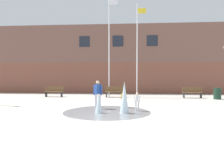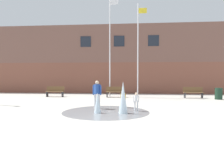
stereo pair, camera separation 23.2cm
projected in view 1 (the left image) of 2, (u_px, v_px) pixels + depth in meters
name	position (u px, v px, depth m)	size (l,w,h in m)	color
ground_plane	(93.00, 131.00, 7.40)	(100.00, 100.00, 0.00)	#B2ADA3
library_building	(119.00, 61.00, 25.55)	(36.00, 6.05, 7.21)	brown
splash_fountain	(114.00, 102.00, 10.95)	(4.48, 4.48, 1.59)	gray
park_bench_left_of_flagpoles	(54.00, 91.00, 19.26)	(1.60, 0.44, 0.91)	#28282D
park_bench_under_left_flagpole	(115.00, 92.00, 18.85)	(1.60, 0.44, 0.91)	#28282D
park_bench_far_right	(192.00, 92.00, 18.31)	(1.60, 0.44, 0.91)	#28282D
child_running	(124.00, 98.00, 12.77)	(0.31, 0.24, 0.99)	silver
adult_near_bench	(98.00, 92.00, 12.33)	(0.50, 0.39, 1.59)	silver
child_with_pink_shirt	(137.00, 100.00, 11.54)	(0.31, 0.21, 0.99)	silver
flagpole_left	(109.00, 43.00, 19.13)	(0.80, 0.10, 8.90)	silver
flagpole_right	(137.00, 48.00, 18.95)	(0.80, 0.10, 8.09)	silver
trash_can	(217.00, 94.00, 17.24)	(0.56, 0.56, 0.90)	#193323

